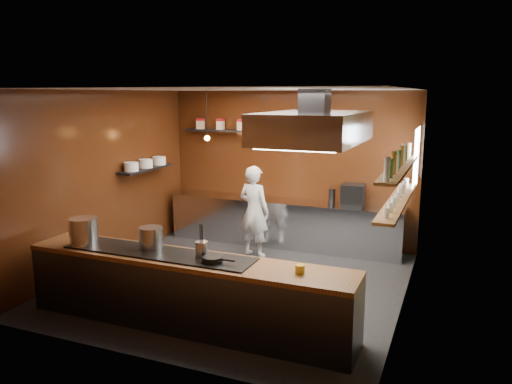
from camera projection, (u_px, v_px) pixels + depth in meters
The scene contains 26 objects.
floor at pixel (238, 283), 7.89m from camera, with size 5.00×5.00×0.00m, color black.
back_wall at pixel (289, 168), 9.87m from camera, with size 5.00×5.00×0.00m, color black.
left_wall at pixel (104, 179), 8.53m from camera, with size 5.00×5.00×0.00m, color black.
right_wall at pixel (407, 203), 6.67m from camera, with size 5.00×5.00×0.00m, color #423F25.
ceiling at pixel (237, 89), 7.31m from camera, with size 5.00×5.00×0.00m, color silver.
window_pane at pixel (416, 158), 8.16m from camera, with size 1.00×1.00×0.00m, color white.
prep_counter at pixel (283, 223), 9.77m from camera, with size 4.60×0.65×0.90m, color silver.
pass_counter at pixel (186, 291), 6.35m from camera, with size 4.40×0.72×0.94m.
tin_shelf at pixel (245, 131), 9.94m from camera, with size 2.60×0.26×0.04m, color black.
plate_shelf at pixel (146, 169), 9.37m from camera, with size 0.30×1.40×0.04m, color black.
bottle_shelf_upper at pixel (399, 168), 6.92m from camera, with size 0.26×2.80×0.04m, color #925F3A.
bottle_shelf_lower at pixel (398, 201), 7.01m from camera, with size 0.26×2.80×0.04m, color #925F3A.
extractor_hood at pixel (314, 127), 6.56m from camera, with size 1.20×2.00×0.72m.
pendant_left at pixel (207, 135), 9.54m from camera, with size 0.10×0.10×0.95m.
pendant_right at pixel (266, 138), 9.09m from camera, with size 0.10×0.10×0.95m.
storage_tins at pixel (252, 125), 9.86m from camera, with size 2.43×0.13×0.22m.
plate_stacks at pixel (146, 164), 9.35m from camera, with size 0.26×1.16×0.16m.
bottles at pixel (400, 158), 6.90m from camera, with size 0.06×2.66×0.24m.
wine_glasses at pixel (398, 195), 7.00m from camera, with size 0.07×2.37×0.13m.
stockpot_large at pixel (83, 231), 6.70m from camera, with size 0.37×0.37×0.36m, color silver.
stockpot_small at pixel (151, 238), 6.53m from camera, with size 0.31×0.31×0.29m, color #B0B3B7.
utensil_crock at pixel (202, 249), 6.18m from camera, with size 0.16×0.16×0.20m, color #B7BABF.
frying_pan at pixel (213, 259), 6.02m from camera, with size 0.43×0.26×0.07m.
butter_jar at pixel (300, 269), 5.69m from camera, with size 0.11×0.11×0.10m, color gold.
espresso_machine at pixel (353, 195), 9.17m from camera, with size 0.41×0.39×0.41m, color black.
chef at pixel (254, 211), 9.06m from camera, with size 0.61×0.40×1.67m, color silver.
Camera 1 is at (3.09, -6.80, 2.93)m, focal length 35.00 mm.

